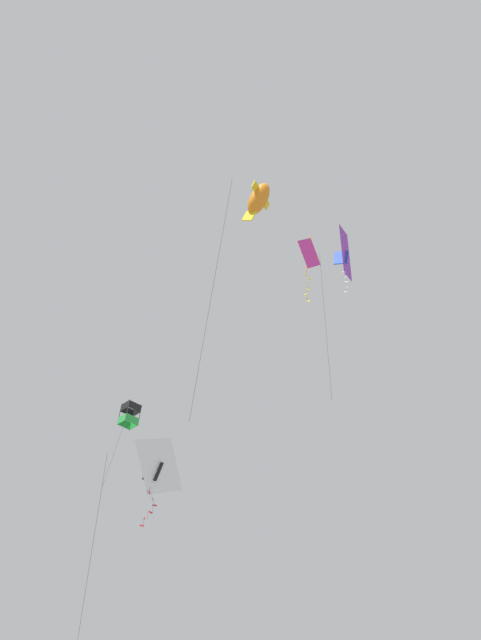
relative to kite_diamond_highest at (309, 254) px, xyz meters
The scene contains 5 objects.
kite_diamond_highest is the anchor object (origin of this frame).
kite_delta_upper_right 13.24m from the kite_diamond_highest, behind, with size 3.56×3.86×7.36m.
kite_fish_far_centre 10.19m from the kite_diamond_highest, 102.86° to the right, with size 2.98×2.28×10.21m.
kite_delta_near_left 4.73m from the kite_diamond_highest, 58.74° to the left, with size 1.76×3.09×9.49m.
kite_box_near_right 14.63m from the kite_diamond_highest, 135.65° to the left, with size 1.76×1.60×5.49m.
Camera 1 is at (4.38, -31.04, 8.42)m, focal length 50.13 mm.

